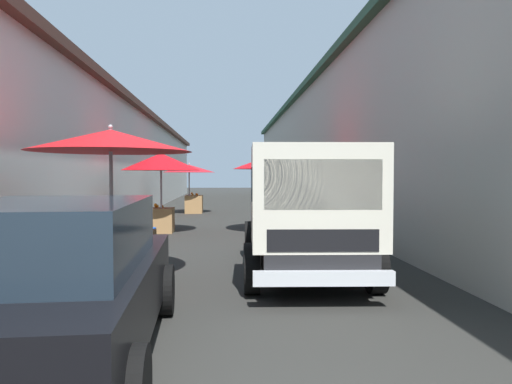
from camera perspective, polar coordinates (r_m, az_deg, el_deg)
The scene contains 12 objects.
ground at distance 15.20m, azimuth -3.77°, elevation -4.21°, with size 90.00×90.00×0.00m, color #282826.
building_left_whitewash at distance 18.72m, azimuth -25.66°, elevation 3.68°, with size 49.80×7.50×4.49m.
building_right_concrete at distance 18.73m, azimuth 18.15°, elevation 5.42°, with size 49.80×7.50×5.56m.
fruit_stall_near_left at distance 13.60m, azimuth 2.86°, elevation 2.96°, with size 2.68×2.68×2.40m.
fruit_stall_far_right at distance 7.50m, azimuth -16.91°, elevation 3.34°, with size 2.47×2.47×2.44m.
fruit_stall_far_left at distance 20.44m, azimuth -8.01°, elevation 1.77°, with size 2.25×2.25×2.19m.
fruit_stall_near_right at distance 13.59m, azimuth -11.50°, elevation 2.74°, with size 2.24×2.24×2.36m.
hatchback_car at distance 4.56m, azimuth -23.48°, elevation -9.95°, with size 3.99×2.08×1.45m.
delivery_truck at distance 7.30m, azimuth 6.33°, elevation -2.90°, with size 4.99×2.13×2.08m.
vendor_by_crates at distance 18.42m, azimuth 4.21°, elevation -0.32°, with size 0.62×0.28×1.56m.
parked_scooter at distance 10.54m, azimuth -18.64°, elevation -4.68°, with size 1.69×0.41×1.14m.
plastic_stool at distance 11.29m, azimuth -12.83°, elevation -4.80°, with size 0.30×0.30×0.43m.
Camera 1 is at (-1.61, -0.02, 1.68)m, focal length 32.80 mm.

